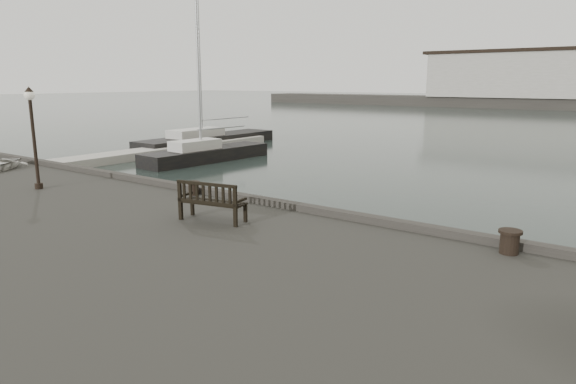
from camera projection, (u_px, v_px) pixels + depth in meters
name	position (u px, v px, depth m)	size (l,w,h in m)	color
ground	(300.00, 263.00, 14.17)	(400.00, 400.00, 0.00)	black
pontoon	(137.00, 154.00, 33.56)	(2.00, 24.00, 0.50)	#B9B5AB
bench	(212.00, 209.00, 12.55)	(1.76, 0.89, 0.97)	black
bollard_left	(194.00, 188.00, 15.47)	(0.39, 0.39, 0.41)	black
bollard_right	(510.00, 242.00, 10.19)	(0.46, 0.46, 0.48)	black
lamp_post	(32.00, 124.00, 15.97)	(0.32, 0.32, 3.21)	black
yacht_b	(208.00, 142.00, 40.05)	(2.90, 12.65, 16.32)	black
yacht_c	(207.00, 157.00, 32.32)	(2.75, 9.09, 12.15)	black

